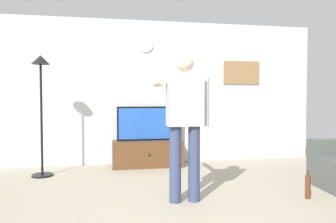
{
  "coord_description": "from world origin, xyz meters",
  "views": [
    {
      "loc": [
        -0.81,
        -2.97,
        1.22
      ],
      "look_at": [
        -0.05,
        1.2,
        1.05
      ],
      "focal_mm": 33.19,
      "sensor_mm": 36.0,
      "label": 1
    }
  ],
  "objects_px": {
    "wall_clock": "(146,45)",
    "person_standing_nearer_lamp": "(184,118)",
    "tv_stand": "(148,153)",
    "floor_lamp": "(41,90)",
    "framed_picture": "(241,73)",
    "television": "(147,123)",
    "beverage_bottle": "(308,187)"
  },
  "relations": [
    {
      "from": "television",
      "to": "floor_lamp",
      "type": "relative_size",
      "value": 0.57
    },
    {
      "from": "framed_picture",
      "to": "beverage_bottle",
      "type": "bearing_deg",
      "value": -94.52
    },
    {
      "from": "floor_lamp",
      "to": "person_standing_nearer_lamp",
      "type": "distance_m",
      "value": 2.52
    },
    {
      "from": "framed_picture",
      "to": "person_standing_nearer_lamp",
      "type": "distance_m",
      "value": 2.96
    },
    {
      "from": "framed_picture",
      "to": "person_standing_nearer_lamp",
      "type": "height_order",
      "value": "framed_picture"
    },
    {
      "from": "tv_stand",
      "to": "wall_clock",
      "type": "height_order",
      "value": "wall_clock"
    },
    {
      "from": "beverage_bottle",
      "to": "wall_clock",
      "type": "bearing_deg",
      "value": 125.01
    },
    {
      "from": "framed_picture",
      "to": "floor_lamp",
      "type": "height_order",
      "value": "framed_picture"
    },
    {
      "from": "tv_stand",
      "to": "floor_lamp",
      "type": "distance_m",
      "value": 2.1
    },
    {
      "from": "wall_clock",
      "to": "floor_lamp",
      "type": "bearing_deg",
      "value": -157.54
    },
    {
      "from": "beverage_bottle",
      "to": "person_standing_nearer_lamp",
      "type": "bearing_deg",
      "value": 173.38
    },
    {
      "from": "television",
      "to": "beverage_bottle",
      "type": "height_order",
      "value": "television"
    },
    {
      "from": "tv_stand",
      "to": "floor_lamp",
      "type": "xyz_separation_m",
      "value": [
        -1.72,
        -0.42,
        1.13
      ]
    },
    {
      "from": "tv_stand",
      "to": "floor_lamp",
      "type": "height_order",
      "value": "floor_lamp"
    },
    {
      "from": "wall_clock",
      "to": "beverage_bottle",
      "type": "distance_m",
      "value": 3.67
    },
    {
      "from": "tv_stand",
      "to": "beverage_bottle",
      "type": "distance_m",
      "value": 2.78
    },
    {
      "from": "wall_clock",
      "to": "beverage_bottle",
      "type": "xyz_separation_m",
      "value": [
        1.73,
        -2.46,
        -2.1
      ]
    },
    {
      "from": "television",
      "to": "framed_picture",
      "type": "distance_m",
      "value": 2.17
    },
    {
      "from": "floor_lamp",
      "to": "person_standing_nearer_lamp",
      "type": "xyz_separation_m",
      "value": [
        1.94,
        -1.58,
        -0.37
      ]
    },
    {
      "from": "beverage_bottle",
      "to": "framed_picture",
      "type": "bearing_deg",
      "value": 85.48
    },
    {
      "from": "wall_clock",
      "to": "person_standing_nearer_lamp",
      "type": "relative_size",
      "value": 0.16
    },
    {
      "from": "tv_stand",
      "to": "person_standing_nearer_lamp",
      "type": "height_order",
      "value": "person_standing_nearer_lamp"
    },
    {
      "from": "wall_clock",
      "to": "framed_picture",
      "type": "distance_m",
      "value": 1.98
    },
    {
      "from": "framed_picture",
      "to": "person_standing_nearer_lamp",
      "type": "relative_size",
      "value": 0.43
    },
    {
      "from": "framed_picture",
      "to": "floor_lamp",
      "type": "distance_m",
      "value": 3.74
    },
    {
      "from": "tv_stand",
      "to": "floor_lamp",
      "type": "relative_size",
      "value": 0.66
    },
    {
      "from": "framed_picture",
      "to": "beverage_bottle",
      "type": "xyz_separation_m",
      "value": [
        -0.2,
        -2.47,
        -1.6
      ]
    },
    {
      "from": "television",
      "to": "beverage_bottle",
      "type": "distance_m",
      "value": 2.88
    },
    {
      "from": "tv_stand",
      "to": "framed_picture",
      "type": "bearing_deg",
      "value": 8.73
    },
    {
      "from": "tv_stand",
      "to": "framed_picture",
      "type": "height_order",
      "value": "framed_picture"
    },
    {
      "from": "television",
      "to": "framed_picture",
      "type": "height_order",
      "value": "framed_picture"
    },
    {
      "from": "floor_lamp",
      "to": "framed_picture",
      "type": "bearing_deg",
      "value": 11.14
    }
  ]
}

